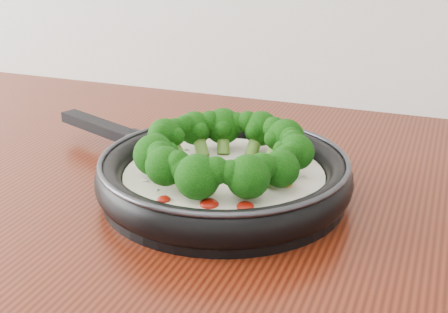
% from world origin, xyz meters
% --- Properties ---
extents(skillet, '(0.48, 0.38, 0.08)m').
position_xyz_m(skillet, '(-0.15, 1.10, 0.93)').
color(skillet, black).
rests_on(skillet, counter).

